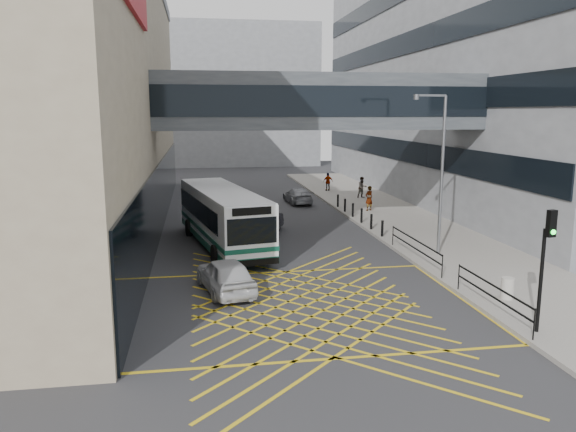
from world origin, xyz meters
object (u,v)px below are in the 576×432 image
pedestrian_b (362,187)px  bus (222,216)px  car_white (226,275)px  litter_bin (507,288)px  car_silver (298,195)px  pedestrian_a (369,198)px  traffic_light (546,254)px  car_dark (259,222)px  street_lamp (439,165)px  pedestrian_c (328,182)px

pedestrian_b → bus: bearing=-144.2°
bus → car_white: (-0.23, -7.73, -0.91)m
litter_bin → car_white: bearing=164.0°
car_silver → litter_bin: car_silver is taller
bus → pedestrian_a: (10.54, 8.30, -0.60)m
car_silver → traffic_light: size_ratio=1.02×
car_dark → pedestrian_b: bearing=-104.8°
car_dark → car_white: bearing=101.3°
car_white → pedestrian_a: 19.32m
street_lamp → pedestrian_b: street_lamp is taller
car_white → pedestrian_c: bearing=-123.8°
car_white → car_silver: bearing=-120.0°
car_white → car_dark: (2.42, 10.15, 0.07)m
car_white → car_silver: (6.59, 20.89, -0.08)m
car_white → litter_bin: bearing=151.5°
street_lamp → pedestrian_c: street_lamp is taller
car_dark → litter_bin: car_dark is taller
street_lamp → pedestrian_c: size_ratio=4.88×
car_dark → litter_bin: size_ratio=6.19×
bus → pedestrian_a: 13.43m
bus → street_lamp: bearing=-32.3°
street_lamp → pedestrian_a: bearing=81.8°
car_dark → pedestrian_a: pedestrian_a is taller
traffic_light → pedestrian_c: traffic_light is taller
street_lamp → bus: bearing=152.8°
pedestrian_c → car_silver: bearing=51.1°
traffic_light → street_lamp: size_ratio=0.52×
litter_bin → car_silver: bearing=98.6°
car_dark → traffic_light: size_ratio=1.26×
litter_bin → pedestrian_b: 24.78m
car_dark → street_lamp: 10.79m
car_dark → street_lamp: street_lamp is taller
bus → traffic_light: size_ratio=2.82×
bus → car_dark: size_ratio=2.23×
car_dark → street_lamp: (7.91, -6.32, 3.71)m
car_silver → traffic_light: bearing=91.8°
pedestrian_b → car_white: bearing=-133.1°
car_silver → traffic_light: traffic_light is taller
car_silver → pedestrian_b: 5.49m
pedestrian_a → bus: bearing=11.5°
car_white → bus: bearing=-104.2°
car_silver → street_lamp: 17.89m
bus → pedestrian_c: size_ratio=7.10×
pedestrian_b → pedestrian_c: 4.82m
litter_bin → pedestrian_c: size_ratio=0.51×
traffic_light → pedestrian_a: 22.23m
bus → car_dark: 3.37m
pedestrian_a → pedestrian_b: 5.88m
car_silver → litter_bin: size_ratio=5.02×
bus → car_white: size_ratio=2.50×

